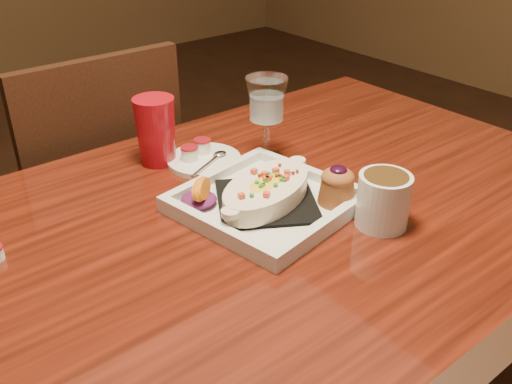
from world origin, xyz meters
TOP-DOWN VIEW (x-y plane):
  - table at (0.00, 0.00)m, footprint 1.50×0.90m
  - chair_far at (-0.00, 0.63)m, footprint 0.42×0.42m
  - plate at (0.09, 0.01)m, footprint 0.32×0.32m
  - coffee_mug at (0.20, -0.14)m, footprint 0.12×0.09m
  - goblet at (0.21, 0.17)m, footprint 0.09×0.09m
  - saucer at (0.09, 0.24)m, footprint 0.15×0.15m
  - red_tumbler at (0.02, 0.31)m, footprint 0.08×0.08m

SIDE VIEW (x-z plane):
  - chair_far at x=0.00m, z-range 0.04..0.97m
  - table at x=0.00m, z-range 0.28..1.03m
  - saucer at x=0.09m, z-range 0.71..0.81m
  - plate at x=0.09m, z-range 0.73..0.82m
  - coffee_mug at x=0.20m, z-range 0.75..0.85m
  - red_tumbler at x=0.02m, z-range 0.75..0.89m
  - goblet at x=0.21m, z-range 0.78..0.96m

